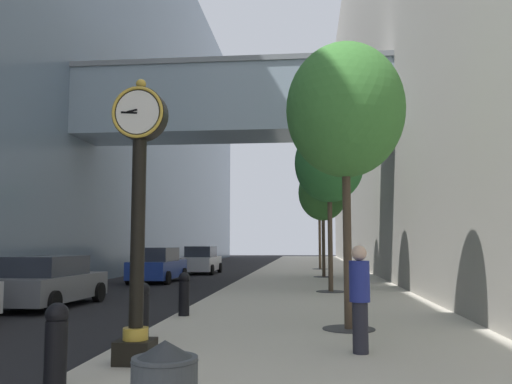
{
  "coord_description": "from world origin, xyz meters",
  "views": [
    {
      "loc": [
        3.4,
        -2.57,
        1.95
      ],
      "look_at": [
        1.08,
        21.05,
        4.26
      ],
      "focal_mm": 36.87,
      "sensor_mm": 36.0,
      "label": 1
    }
  ],
  "objects_px": {
    "bollard_third": "(184,293)",
    "street_tree_mid_far": "(323,193)",
    "bollard_nearest": "(56,345)",
    "car_white_near": "(201,260)",
    "street_clock": "(138,204)",
    "car_grey_mid": "(49,282)",
    "street_tree_mid_near": "(329,163)",
    "car_blue_far": "(158,265)",
    "street_tree_far": "(319,196)",
    "bollard_second": "(142,310)",
    "pedestrian_walking": "(360,295)",
    "street_tree_near": "(345,111)"
  },
  "relations": [
    {
      "from": "pedestrian_walking",
      "to": "car_blue_far",
      "type": "bearing_deg",
      "value": 116.31
    },
    {
      "from": "bollard_third",
      "to": "street_tree_mid_far",
      "type": "xyz_separation_m",
      "value": [
        3.95,
        15.42,
        3.95
      ]
    },
    {
      "from": "car_white_near",
      "to": "car_grey_mid",
      "type": "xyz_separation_m",
      "value": [
        -1.17,
        -17.62,
        -0.08
      ]
    },
    {
      "from": "street_clock",
      "to": "bollard_nearest",
      "type": "xyz_separation_m",
      "value": [
        -0.49,
        -1.57,
        -1.85
      ]
    },
    {
      "from": "street_tree_far",
      "to": "car_grey_mid",
      "type": "xyz_separation_m",
      "value": [
        -8.76,
        -21.52,
        -4.47
      ]
    },
    {
      "from": "street_tree_mid_near",
      "to": "car_blue_far",
      "type": "bearing_deg",
      "value": 144.97
    },
    {
      "from": "bollard_second",
      "to": "pedestrian_walking",
      "type": "distance_m",
      "value": 4.04
    },
    {
      "from": "bollard_nearest",
      "to": "street_tree_mid_near",
      "type": "height_order",
      "value": "street_tree_mid_near"
    },
    {
      "from": "street_clock",
      "to": "street_tree_far",
      "type": "distance_m",
      "value": 29.51
    },
    {
      "from": "bollard_nearest",
      "to": "car_blue_far",
      "type": "bearing_deg",
      "value": 102.64
    },
    {
      "from": "street_tree_mid_far",
      "to": "car_blue_far",
      "type": "xyz_separation_m",
      "value": [
        -8.31,
        -2.74,
        -3.82
      ]
    },
    {
      "from": "street_clock",
      "to": "street_tree_near",
      "type": "height_order",
      "value": "street_tree_near"
    },
    {
      "from": "street_tree_near",
      "to": "street_tree_mid_near",
      "type": "distance_m",
      "value": 8.56
    },
    {
      "from": "bollard_third",
      "to": "street_tree_near",
      "type": "relative_size",
      "value": 0.17
    },
    {
      "from": "street_tree_mid_near",
      "to": "street_tree_mid_far",
      "type": "height_order",
      "value": "street_tree_mid_near"
    },
    {
      "from": "street_tree_near",
      "to": "street_clock",
      "type": "bearing_deg",
      "value": -134.71
    },
    {
      "from": "pedestrian_walking",
      "to": "street_tree_far",
      "type": "bearing_deg",
      "value": 90.02
    },
    {
      "from": "bollard_third",
      "to": "car_white_near",
      "type": "bearing_deg",
      "value": 100.3
    },
    {
      "from": "street_tree_mid_near",
      "to": "street_tree_mid_far",
      "type": "bearing_deg",
      "value": 90.0
    },
    {
      "from": "pedestrian_walking",
      "to": "car_white_near",
      "type": "xyz_separation_m",
      "value": [
        -7.6,
        24.22,
        -0.25
      ]
    },
    {
      "from": "bollard_nearest",
      "to": "pedestrian_walking",
      "type": "distance_m",
      "value": 4.76
    },
    {
      "from": "bollard_third",
      "to": "street_tree_mid_far",
      "type": "relative_size",
      "value": 0.18
    },
    {
      "from": "street_tree_mid_near",
      "to": "bollard_third",
      "type": "bearing_deg",
      "value": -119.92
    },
    {
      "from": "street_tree_mid_near",
      "to": "street_tree_mid_far",
      "type": "xyz_separation_m",
      "value": [
        -0.0,
        8.56,
        -0.31
      ]
    },
    {
      "from": "bollard_nearest",
      "to": "bollard_third",
      "type": "relative_size",
      "value": 1.0
    },
    {
      "from": "bollard_nearest",
      "to": "bollard_third",
      "type": "height_order",
      "value": "same"
    },
    {
      "from": "street_clock",
      "to": "car_grey_mid",
      "type": "height_order",
      "value": "street_clock"
    },
    {
      "from": "street_clock",
      "to": "bollard_third",
      "type": "distance_m",
      "value": 5.54
    },
    {
      "from": "street_tree_far",
      "to": "pedestrian_walking",
      "type": "bearing_deg",
      "value": -89.98
    },
    {
      "from": "bollard_second",
      "to": "car_white_near",
      "type": "distance_m",
      "value": 23.75
    },
    {
      "from": "street_tree_mid_near",
      "to": "pedestrian_walking",
      "type": "height_order",
      "value": "street_tree_mid_near"
    },
    {
      "from": "street_clock",
      "to": "bollard_nearest",
      "type": "distance_m",
      "value": 2.48
    },
    {
      "from": "bollard_second",
      "to": "bollard_third",
      "type": "bearing_deg",
      "value": 90.0
    },
    {
      "from": "street_clock",
      "to": "bollard_second",
      "type": "relative_size",
      "value": 4.1
    },
    {
      "from": "bollard_second",
      "to": "street_tree_far",
      "type": "bearing_deg",
      "value": 81.8
    },
    {
      "from": "street_tree_near",
      "to": "street_tree_mid_near",
      "type": "bearing_deg",
      "value": 90.0
    },
    {
      "from": "street_tree_far",
      "to": "car_blue_far",
      "type": "height_order",
      "value": "street_tree_far"
    },
    {
      "from": "bollard_nearest",
      "to": "bollard_third",
      "type": "xyz_separation_m",
      "value": [
        0.0,
        6.77,
        0.0
      ]
    },
    {
      "from": "bollard_second",
      "to": "street_tree_mid_near",
      "type": "xyz_separation_m",
      "value": [
        3.95,
        10.24,
        4.26
      ]
    },
    {
      "from": "street_tree_mid_far",
      "to": "bollard_third",
      "type": "bearing_deg",
      "value": -104.35
    },
    {
      "from": "street_tree_mid_near",
      "to": "street_tree_far",
      "type": "height_order",
      "value": "street_tree_mid_near"
    },
    {
      "from": "bollard_nearest",
      "to": "car_white_near",
      "type": "relative_size",
      "value": 0.26
    },
    {
      "from": "street_tree_mid_near",
      "to": "pedestrian_walking",
      "type": "bearing_deg",
      "value": -89.95
    },
    {
      "from": "bollard_second",
      "to": "car_white_near",
      "type": "bearing_deg",
      "value": 98.84
    },
    {
      "from": "street_tree_mid_far",
      "to": "car_blue_far",
      "type": "bearing_deg",
      "value": -161.76
    },
    {
      "from": "pedestrian_walking",
      "to": "street_clock",
      "type": "bearing_deg",
      "value": -162.98
    },
    {
      "from": "street_tree_mid_far",
      "to": "street_tree_near",
      "type": "bearing_deg",
      "value": -90.0
    },
    {
      "from": "street_tree_mid_far",
      "to": "car_white_near",
      "type": "bearing_deg",
      "value": 148.44
    },
    {
      "from": "bollard_third",
      "to": "street_tree_mid_far",
      "type": "distance_m",
      "value": 16.4
    },
    {
      "from": "bollard_nearest",
      "to": "street_tree_mid_near",
      "type": "bearing_deg",
      "value": 73.85
    }
  ]
}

